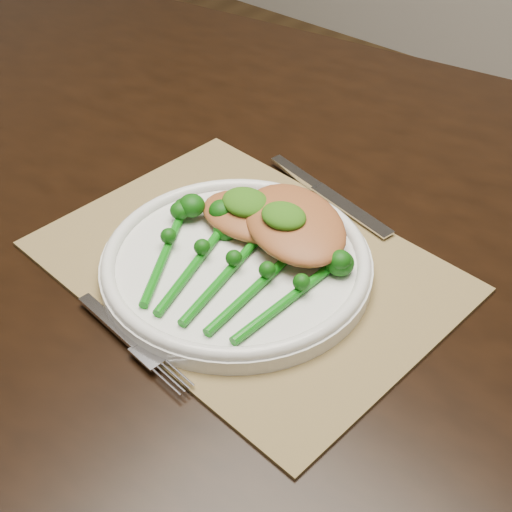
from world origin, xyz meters
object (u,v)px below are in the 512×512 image
Objects in this scene: placemat at (246,266)px; dining_table at (269,400)px; dinner_plate at (236,262)px; chicken_fillet_left at (254,216)px; broccolini_bundle at (223,278)px.

dining_table is at bearing 120.05° from placemat.
dining_table is at bearing 112.57° from dinner_plate.
chicken_fillet_left is 0.10m from broccolini_bundle.
dinner_plate is at bearing 97.15° from broccolini_bundle.
placemat is 1.97× the size of broccolini_bundle.
placemat is 1.48× the size of dinner_plate.
chicken_fillet_left is at bearing 112.54° from dinner_plate.
dining_table is 4.18× the size of placemat.
placemat is at bearing -73.74° from dining_table.
placemat is 0.02m from dinner_plate.
dinner_plate is 0.06m from chicken_fillet_left.
placemat is at bearing -70.10° from chicken_fillet_left.
broccolini_bundle is (0.03, -0.09, -0.01)m from chicken_fillet_left.
chicken_fillet_left is (-0.02, 0.05, 0.02)m from dinner_plate.
dinner_plate reaches higher than placemat.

